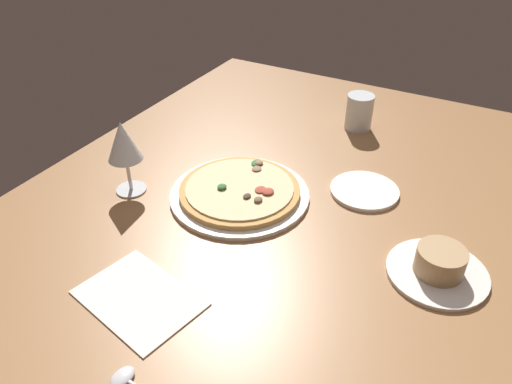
{
  "coord_description": "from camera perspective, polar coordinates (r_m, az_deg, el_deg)",
  "views": [
    {
      "loc": [
        75.08,
        37.0,
        67.27
      ],
      "look_at": [
        -0.5,
        -4.37,
        7.0
      ],
      "focal_mm": 34.67,
      "sensor_mm": 36.0,
      "label": 1
    }
  ],
  "objects": [
    {
      "name": "dining_table",
      "position": [
        1.06,
        1.94,
        -3.0
      ],
      "size": [
        150.0,
        110.0,
        4.0
      ],
      "primitive_type": "cube",
      "color": "#996B42",
      "rests_on": "ground"
    },
    {
      "name": "pizza_main",
      "position": [
        1.08,
        -1.88,
        -0.0
      ],
      "size": [
        30.6,
        30.6,
        3.4
      ],
      "color": "white",
      "rests_on": "dining_table"
    },
    {
      "name": "ramekin_on_saucer",
      "position": [
        0.95,
        20.34,
        -7.99
      ],
      "size": [
        18.1,
        18.1,
        5.63
      ],
      "color": "silver",
      "rests_on": "dining_table"
    },
    {
      "name": "wine_glass_far",
      "position": [
        1.08,
        -15.07,
        5.5
      ],
      "size": [
        7.53,
        7.53,
        17.03
      ],
      "color": "silver",
      "rests_on": "dining_table"
    },
    {
      "name": "water_glass",
      "position": [
        1.38,
        11.79,
        8.75
      ],
      "size": [
        7.19,
        7.19,
        9.65
      ],
      "color": "silver",
      "rests_on": "dining_table"
    },
    {
      "name": "side_plate",
      "position": [
        1.13,
        12.41,
        0.15
      ],
      "size": [
        15.25,
        15.25,
        0.9
      ],
      "primitive_type": "cylinder",
      "color": "white",
      "rests_on": "dining_table"
    },
    {
      "name": "paper_menu",
      "position": [
        0.88,
        -13.33,
        -11.82
      ],
      "size": [
        18.57,
        23.24,
        0.3
      ],
      "primitive_type": "cube",
      "rotation": [
        0.0,
        0.0,
        -0.22
      ],
      "color": "white",
      "rests_on": "dining_table"
    },
    {
      "name": "spoon",
      "position": [
        0.78,
        -14.43,
        -20.43
      ],
      "size": [
        4.25,
        10.79,
        1.0
      ],
      "color": "silver",
      "rests_on": "dining_table"
    }
  ]
}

